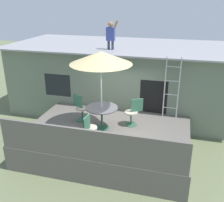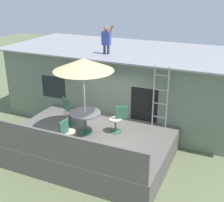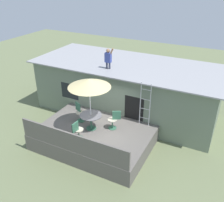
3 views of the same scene
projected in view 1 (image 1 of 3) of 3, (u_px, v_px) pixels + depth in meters
name	position (u px, v px, depth m)	size (l,w,h in m)	color
ground_plane	(109.00, 148.00, 8.92)	(40.00, 40.00, 0.00)	#66704C
house	(131.00, 78.00, 11.60)	(10.50, 4.50, 2.93)	slate
deck	(109.00, 138.00, 8.77)	(5.24, 3.93, 0.80)	#605B56
deck_railing	(88.00, 145.00, 6.74)	(5.14, 0.08, 0.90)	#605B56
patio_table	(102.00, 112.00, 8.38)	(1.04, 1.04, 0.74)	#33664C
patio_umbrella	(101.00, 58.00, 7.72)	(1.90, 1.90, 2.54)	silver
step_ladder	(172.00, 88.00, 9.01)	(0.52, 0.04, 2.20)	silver
person_figure	(111.00, 33.00, 9.91)	(0.47, 0.20, 1.11)	#33384C
patio_chair_left	(81.00, 108.00, 9.00)	(0.59, 0.44, 0.92)	#33664C
patio_chair_right	(133.00, 112.00, 8.66)	(0.58, 0.44, 0.92)	#33664C
patio_chair_near	(89.00, 129.00, 7.55)	(0.44, 0.62, 0.92)	#33664C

